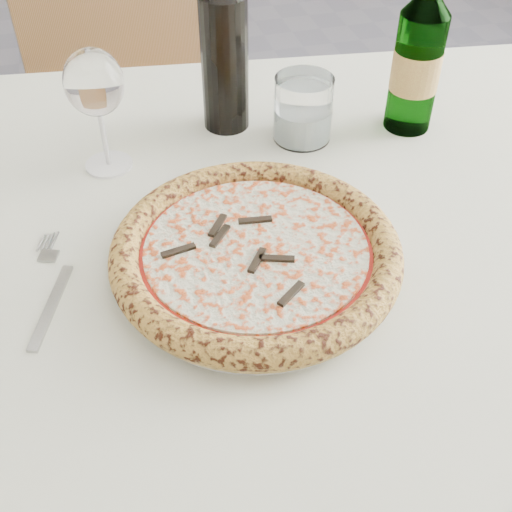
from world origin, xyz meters
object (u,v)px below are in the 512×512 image
at_px(pizza, 256,252).
at_px(wine_glass, 94,86).
at_px(tumbler, 303,113).
at_px(dining_table, 237,265).
at_px(plate, 256,263).
at_px(wine_bottle, 224,50).
at_px(chair_far, 134,80).
at_px(beer_bottle, 418,59).

bearing_deg(pizza, wine_glass, 119.30).
bearing_deg(wine_glass, tumbler, -0.23).
bearing_deg(tumbler, dining_table, -132.03).
bearing_deg(plate, wine_bottle, 82.64).
height_order(chair_far, wine_glass, chair_far).
relative_size(dining_table, pizza, 4.77).
relative_size(chair_far, wine_bottle, 3.32).
distance_m(chair_far, wine_glass, 0.77).
relative_size(dining_table, beer_bottle, 5.90).
xyz_separation_m(plate, wine_glass, (-0.14, 0.26, 0.11)).
height_order(chair_far, plate, chair_far).
height_order(tumbler, beer_bottle, beer_bottle).
xyz_separation_m(pizza, wine_bottle, (0.04, 0.32, 0.09)).
bearing_deg(tumbler, wine_glass, 179.77).
bearing_deg(wine_bottle, plate, -97.36).
distance_m(tumbler, beer_bottle, 0.18).
height_order(chair_far, pizza, chair_far).
xyz_separation_m(tumbler, beer_bottle, (0.16, -0.01, 0.07)).
distance_m(wine_glass, tumbler, 0.30).
bearing_deg(beer_bottle, tumbler, 176.48).
height_order(dining_table, wine_bottle, wine_bottle).
bearing_deg(dining_table, wine_glass, 132.58).
bearing_deg(wine_bottle, beer_bottle, -16.16).
bearing_deg(tumbler, plate, -118.76).
bearing_deg(chair_far, plate, -86.92).
height_order(tumbler, wine_bottle, wine_bottle).
distance_m(plate, pizza, 0.02).
bearing_deg(dining_table, pizza, -90.00).
distance_m(beer_bottle, wine_bottle, 0.27).
xyz_separation_m(pizza, tumbler, (0.14, 0.26, 0.01)).
bearing_deg(chair_far, pizza, -86.92).
relative_size(chair_far, pizza, 2.79).
height_order(wine_glass, beer_bottle, beer_bottle).
distance_m(pizza, tumbler, 0.29).
bearing_deg(beer_bottle, wine_bottle, 163.84).
xyz_separation_m(dining_table, chair_far, (-0.05, 0.84, -0.14)).
height_order(plate, wine_glass, wine_glass).
distance_m(dining_table, beer_bottle, 0.39).
height_order(dining_table, beer_bottle, beer_bottle).
height_order(beer_bottle, wine_bottle, wine_bottle).
distance_m(wine_glass, wine_bottle, 0.20).
xyz_separation_m(dining_table, tumbler, (0.14, 0.16, 0.13)).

